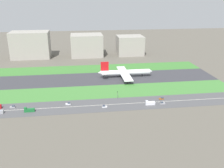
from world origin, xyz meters
TOP-DOWN VIEW (x-y plane):
  - ground_plane at (0.00, 0.00)m, footprint 800.00×800.00m
  - runway at (0.00, 0.00)m, footprint 280.00×46.00m
  - grass_median_north at (0.00, 41.00)m, footprint 280.00×36.00m
  - grass_median_south at (0.00, -41.00)m, footprint 280.00×36.00m
  - highway at (0.00, -73.00)m, footprint 280.00×28.00m
  - highway_centerline at (0.00, -73.00)m, footprint 266.00×0.50m
  - airliner at (34.07, 0.00)m, footprint 65.00×56.00m
  - truck_0 at (-61.12, -78.00)m, footprint 8.40×2.50m
  - car_2 at (2.01, -78.00)m, footprint 4.40×1.80m
  - car_0 at (-76.68, -68.00)m, footprint 4.40×1.80m
  - car_3 at (-29.19, -68.00)m, footprint 4.40×1.80m
  - truck_1 at (42.70, -78.00)m, footprint 8.40×2.50m
  - car_1 at (54.12, -78.00)m, footprint 4.40×1.80m
  - car_4 at (56.78, -68.00)m, footprint 4.40×1.80m
  - traffic_light at (16.36, -60.01)m, footprint 0.36×0.50m
  - terminal_building at (-90.00, 114.00)m, footprint 56.34×33.38m
  - hangar_building at (-5.15, 114.00)m, footprint 48.44×37.38m
  - office_tower at (63.56, 114.00)m, footprint 40.92×33.41m
  - fuel_tank_west at (7.47, 159.00)m, footprint 25.04×25.04m

SIDE VIEW (x-z plane):
  - ground_plane at x=0.00m, z-range 0.00..0.00m
  - runway at x=0.00m, z-range 0.00..0.10m
  - grass_median_north at x=0.00m, z-range 0.00..0.10m
  - grass_median_south at x=0.00m, z-range 0.00..0.10m
  - highway at x=0.00m, z-range 0.00..0.10m
  - highway_centerline at x=0.00m, z-range 0.10..0.11m
  - car_2 at x=2.01m, z-range -0.08..1.92m
  - car_0 at x=-76.68m, z-range -0.08..1.92m
  - car_3 at x=-29.19m, z-range -0.08..1.92m
  - car_1 at x=54.12m, z-range -0.08..1.92m
  - car_4 at x=56.78m, z-range -0.08..1.92m
  - truck_0 at x=-61.12m, z-range -0.33..3.67m
  - truck_1 at x=42.70m, z-range -0.33..3.67m
  - traffic_light at x=16.36m, z-range 0.69..7.89m
  - airliner at x=34.07m, z-range -3.62..16.08m
  - fuel_tank_west at x=7.47m, z-range 0.00..17.04m
  - office_tower at x=63.56m, z-range 0.00..29.87m
  - hangar_building at x=-5.15m, z-range 0.00..33.77m
  - terminal_building at x=-90.00m, z-range 0.00..39.65m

